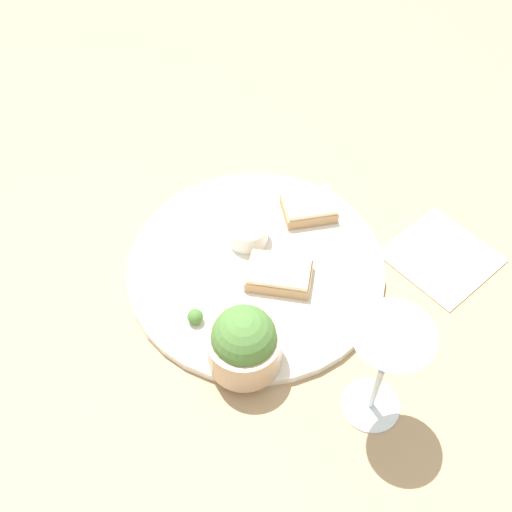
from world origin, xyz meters
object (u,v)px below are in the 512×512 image
at_px(sauce_ramekin, 250,230).
at_px(cheese_toast_far, 309,207).
at_px(salad_bowl, 244,343).
at_px(napkin, 442,256).
at_px(cheese_toast_near, 279,274).
at_px(wine_glass, 387,356).

distance_m(sauce_ramekin, cheese_toast_far, 0.10).
relative_size(salad_bowl, napkin, 0.52).
xyz_separation_m(sauce_ramekin, napkin, (0.26, -0.09, -0.03)).
distance_m(sauce_ramekin, cheese_toast_near, 0.08).
height_order(cheese_toast_near, cheese_toast_far, same).
xyz_separation_m(cheese_toast_far, napkin, (0.16, -0.12, -0.02)).
height_order(salad_bowl, wine_glass, wine_glass).
xyz_separation_m(salad_bowl, napkin, (0.31, 0.09, -0.05)).
bearing_deg(cheese_toast_far, wine_glass, -93.22).
xyz_separation_m(sauce_ramekin, cheese_toast_far, (0.10, 0.03, -0.00)).
height_order(sauce_ramekin, napkin, sauce_ramekin).
height_order(cheese_toast_far, wine_glass, wine_glass).
relative_size(cheese_toast_far, wine_glass, 0.47).
distance_m(cheese_toast_far, napkin, 0.20).
height_order(cheese_toast_near, napkin, cheese_toast_near).
bearing_deg(wine_glass, sauce_ramekin, 105.53).
relative_size(sauce_ramekin, wine_glass, 0.36).
bearing_deg(cheese_toast_near, napkin, -3.10).
height_order(cheese_toast_near, wine_glass, wine_glass).
distance_m(cheese_toast_far, wine_glass, 0.32).
bearing_deg(cheese_toast_far, salad_bowl, -125.38).
relative_size(wine_glass, napkin, 0.95).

